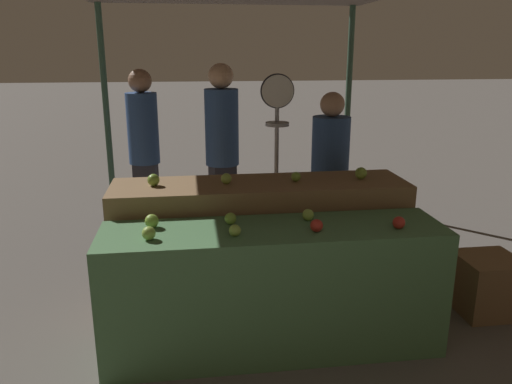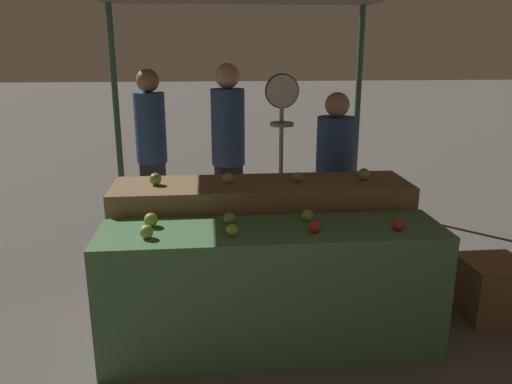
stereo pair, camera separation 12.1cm
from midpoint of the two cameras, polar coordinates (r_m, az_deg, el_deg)
ground_plane at (r=3.46m, az=2.81°, el=-17.22°), size 60.00×60.00×0.00m
display_counter_front at (r=3.25m, az=2.91°, el=-11.06°), size 2.14×0.55×0.83m
display_counter_back at (r=3.76m, az=1.58°, el=-6.04°), size 2.14×0.55×0.97m
apple_front_0 at (r=2.96m, az=-11.27°, el=-4.49°), size 0.08×0.08×0.08m
apple_front_1 at (r=2.95m, az=-1.57°, el=-4.38°), size 0.07×0.07×0.07m
apple_front_2 at (r=3.03m, az=7.85°, el=-3.91°), size 0.08×0.08×0.08m
apple_front_3 at (r=3.17m, az=17.03°, el=-3.57°), size 0.08×0.08×0.08m
apple_front_4 at (r=3.16m, az=-10.85°, el=-3.14°), size 0.09×0.09×0.09m
apple_front_5 at (r=3.15m, az=-1.97°, el=-3.01°), size 0.07×0.07×0.07m
apple_front_6 at (r=3.22m, az=6.97°, el=-2.67°), size 0.08×0.08×0.08m
apple_back_0 at (r=3.59m, az=-10.48°, el=1.46°), size 0.09×0.09×0.09m
apple_back_1 at (r=3.57m, az=-2.29°, el=1.57°), size 0.08×0.08×0.08m
apple_back_2 at (r=3.64m, az=5.75°, el=1.71°), size 0.07×0.07×0.07m
apple_back_3 at (r=3.77m, az=13.12°, el=2.01°), size 0.09×0.09×0.09m
produce_scale at (r=4.25m, az=3.76°, el=7.15°), size 0.29×0.20×1.71m
person_vendor_at_scale at (r=4.33m, az=9.74°, el=2.50°), size 0.43×0.43×1.56m
person_customer_left at (r=4.81m, az=-2.47°, el=5.77°), size 0.42×0.42×1.78m
person_customer_right at (r=5.12m, az=-11.23°, el=5.74°), size 0.38×0.38×1.72m
wooden_crate_side at (r=4.11m, az=26.10°, el=-9.88°), size 0.43×0.43×0.43m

